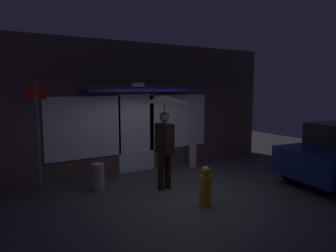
{
  "coord_description": "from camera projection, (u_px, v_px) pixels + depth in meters",
  "views": [
    {
      "loc": [
        -4.06,
        -5.72,
        2.4
      ],
      "look_at": [
        -0.1,
        0.41,
        1.49
      ],
      "focal_mm": 33.98,
      "sensor_mm": 36.0,
      "label": 1
    }
  ],
  "objects": [
    {
      "name": "building_facade",
      "position": [
        134.0,
        108.0,
        8.97
      ],
      "size": [
        9.39,
        1.0,
        3.61
      ],
      "color": "brown",
      "rests_on": "ground"
    },
    {
      "name": "street_sign_post",
      "position": [
        38.0,
        132.0,
        6.77
      ],
      "size": [
        0.4,
        0.07,
        2.52
      ],
      "color": "#595B60",
      "rests_on": "ground"
    },
    {
      "name": "ground_plane",
      "position": [
        181.0,
        192.0,
        7.25
      ],
      "size": [
        18.0,
        18.0,
        0.0
      ],
      "primitive_type": "plane",
      "color": "#423F44"
    },
    {
      "name": "fire_hydrant",
      "position": [
        205.0,
        187.0,
        6.41
      ],
      "size": [
        0.24,
        0.24,
        0.81
      ],
      "color": "gold",
      "rests_on": "ground"
    },
    {
      "name": "sidewalk_bollard",
      "position": [
        98.0,
        177.0,
        7.38
      ],
      "size": [
        0.29,
        0.29,
        0.63
      ],
      "primitive_type": "cylinder",
      "color": "#9E998E",
      "rests_on": "ground"
    },
    {
      "name": "person_with_umbrella",
      "position": [
        165.0,
        120.0,
        7.28
      ],
      "size": [
        1.02,
        1.02,
        2.2
      ],
      "rotation": [
        0.0,
        0.0,
        -1.52
      ],
      "color": "black",
      "rests_on": "ground"
    },
    {
      "name": "sidewalk_bollard_2",
      "position": [
        193.0,
        156.0,
        9.49
      ],
      "size": [
        0.24,
        0.24,
        0.64
      ],
      "primitive_type": "cylinder",
      "color": "#B2A899",
      "rests_on": "ground"
    }
  ]
}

